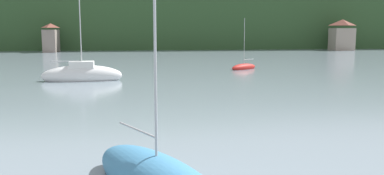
{
  "coord_description": "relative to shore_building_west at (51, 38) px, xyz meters",
  "views": [
    {
      "loc": [
        -3.31,
        25.84,
        5.4
      ],
      "look_at": [
        0.0,
        51.84,
        1.64
      ],
      "focal_mm": 37.9,
      "sensor_mm": 36.0,
      "label": 1
    }
  ],
  "objects": [
    {
      "name": "sailboat_far_10",
      "position": [
        15.15,
        -57.94,
        -2.73
      ],
      "size": [
        8.47,
        2.57,
        9.6
      ],
      "rotation": [
        0.0,
        0.0,
        0.04
      ],
      "color": "white",
      "rests_on": "ground_plane"
    },
    {
      "name": "shore_building_west",
      "position": [
        0.0,
        0.0,
        0.0
      ],
      "size": [
        3.17,
        6.06,
        6.88
      ],
      "color": "gray",
      "rests_on": "ground_plane"
    },
    {
      "name": "sailboat_far_3",
      "position": [
        35.41,
        -47.84,
        -3.09
      ],
      "size": [
        4.55,
        3.8,
        7.23
      ],
      "rotation": [
        0.0,
        0.0,
        3.77
      ],
      "color": "red",
      "rests_on": "ground_plane"
    },
    {
      "name": "shore_building_westcentral",
      "position": [
        73.96,
        -0.62,
        0.55
      ],
      "size": [
        5.65,
        4.75,
        8.02
      ],
      "color": "gray",
      "rests_on": "ground_plane"
    },
    {
      "name": "wooded_hillside",
      "position": [
        20.79,
        43.67,
        5.16
      ],
      "size": [
        352.0,
        66.13,
        54.38
      ],
      "color": "#2D4C28",
      "rests_on": "ground_plane"
    }
  ]
}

